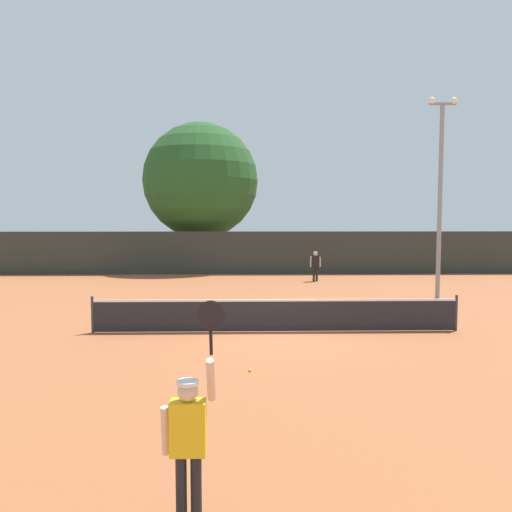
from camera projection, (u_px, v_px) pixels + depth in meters
The scene contains 9 objects.
ground_plane at pixel (276, 332), 14.44m from camera, with size 120.00×120.00×0.00m, color #9E5633.
tennis_net at pixel (276, 314), 14.40m from camera, with size 10.77×0.08×1.07m.
perimeter_fence at pixel (260, 253), 29.69m from camera, with size 32.96×0.12×2.58m, color #2D332D.
player_serving at pixel (189, 430), 5.24m from camera, with size 0.67×0.39×2.43m.
player_receiving at pixel (315, 263), 26.20m from camera, with size 0.57×0.23×1.59m.
tennis_ball at pixel (250, 370), 10.64m from camera, with size 0.07×0.07×0.07m, color #CCE033.
light_pole at pixel (440, 185), 20.21m from camera, with size 1.18×0.28×8.26m.
large_tree at pixel (201, 181), 32.52m from camera, with size 7.58×7.58×9.65m.
parked_car_near at pixel (277, 253), 37.03m from camera, with size 2.27×4.35×1.69m.
Camera 1 is at (-0.91, -14.22, 3.29)m, focal length 34.48 mm.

